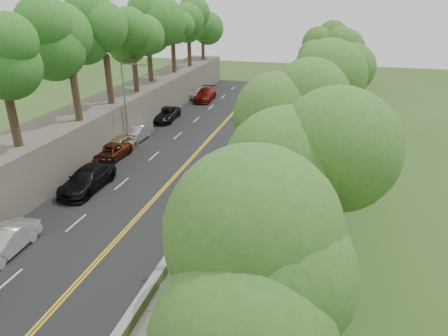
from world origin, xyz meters
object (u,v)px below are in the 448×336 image
at_px(streetlight, 127,99).
at_px(signpost, 178,242).
at_px(concrete_block, 229,278).
at_px(car_2, 109,153).
at_px(construction_barrel, 286,148).
at_px(person_far, 282,118).
at_px(car_1, 5,242).
at_px(painter_0, 235,177).

xyz_separation_m(streetlight, signpost, (11.51, -17.02, -2.68)).
relative_size(streetlight, concrete_block, 6.21).
xyz_separation_m(concrete_block, car_2, (-14.37, 13.40, 0.24)).
xyz_separation_m(construction_barrel, person_far, (-1.50, 8.12, 0.43)).
bearing_deg(construction_barrel, concrete_block, -91.58).
height_order(concrete_block, person_far, person_far).
height_order(signpost, construction_barrel, signpost).
height_order(signpost, concrete_block, signpost).
distance_m(car_1, person_far, 30.41).
xyz_separation_m(signpost, construction_barrel, (3.25, 19.02, -1.44)).
distance_m(concrete_block, person_far, 27.38).
relative_size(streetlight, person_far, 4.43).
distance_m(concrete_block, car_1, 12.79).
xyz_separation_m(streetlight, car_1, (1.46, -17.91, -3.87)).
xyz_separation_m(streetlight, concrete_block, (14.23, -17.23, -4.16)).
bearing_deg(streetlight, car_2, -92.06).
xyz_separation_m(car_1, car_2, (-1.60, 14.08, -0.06)).
height_order(signpost, car_2, signpost).
height_order(concrete_block, car_2, car_2).
xyz_separation_m(construction_barrel, concrete_block, (-0.53, -19.23, -0.04)).
height_order(streetlight, signpost, streetlight).
relative_size(construction_barrel, car_1, 0.21).
xyz_separation_m(concrete_block, car_1, (-12.77, -0.67, 0.30)).
distance_m(streetlight, concrete_block, 22.73).
height_order(construction_barrel, car_2, car_2).
height_order(streetlight, concrete_block, streetlight).
bearing_deg(person_far, signpost, 75.44).
bearing_deg(car_1, car_2, 93.71).
relative_size(painter_0, person_far, 1.07).
distance_m(streetlight, car_1, 18.38).
relative_size(concrete_block, painter_0, 0.67).
distance_m(concrete_block, painter_0, 11.00).
relative_size(streetlight, painter_0, 4.14).
xyz_separation_m(streetlight, person_far, (13.26, 10.12, -3.69)).
relative_size(car_2, person_far, 2.71).
height_order(painter_0, person_far, painter_0).
bearing_deg(construction_barrel, painter_0, -108.54).
relative_size(signpost, concrete_block, 2.41).
height_order(signpost, painter_0, signpost).
xyz_separation_m(construction_barrel, painter_0, (-2.85, -8.50, 0.50)).
bearing_deg(car_1, construction_barrel, 53.48).
xyz_separation_m(signpost, concrete_block, (2.72, -0.22, -1.48)).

